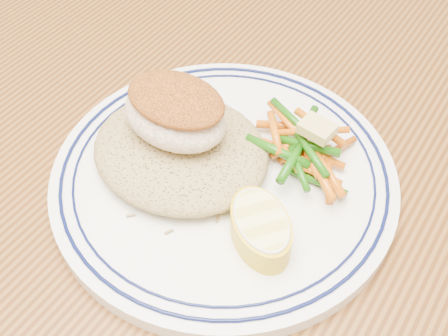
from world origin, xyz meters
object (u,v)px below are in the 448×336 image
plate (224,176)px  fish_fillet (175,112)px  lemon_wedge (261,228)px  dining_table (171,249)px  rice_pilaf (180,148)px  vegetable_pile (303,148)px

plate → fish_fillet: bearing=-177.9°
lemon_wedge → dining_table: bearing=175.2°
dining_table → rice_pilaf: size_ratio=9.64×
dining_table → vegetable_pile: bearing=42.7°
rice_pilaf → vegetable_pile: rice_pilaf is taller
plate → rice_pilaf: size_ratio=1.89×
vegetable_pile → rice_pilaf: bearing=-146.2°
plate → fish_fillet: 0.07m
rice_pilaf → lemon_wedge: bearing=-18.3°
rice_pilaf → dining_table: bearing=-96.5°
rice_pilaf → vegetable_pile: (0.09, 0.06, -0.00)m
fish_fillet → vegetable_pile: bearing=28.3°
plate → vegetable_pile: size_ratio=2.78×
dining_table → lemon_wedge: bearing=-4.8°
dining_table → vegetable_pile: vegetable_pile is taller
dining_table → plate: size_ratio=5.09×
plate → vegetable_pile: bearing=46.0°
vegetable_pile → lemon_wedge: (0.01, -0.09, 0.00)m
fish_fillet → vegetable_pile: 0.11m
lemon_wedge → vegetable_pile: bearing=98.1°
plate → vegetable_pile: 0.07m
vegetable_pile → plate: bearing=-134.0°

